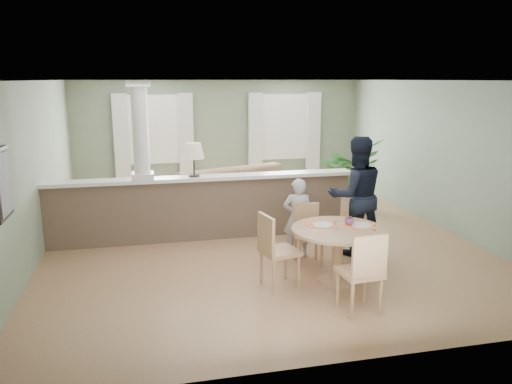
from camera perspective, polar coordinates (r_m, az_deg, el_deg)
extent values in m
plane|color=tan|center=(8.76, 0.15, -5.32)|extent=(8.00, 8.00, 0.00)
cube|color=gray|center=(12.33, -4.07, 6.38)|extent=(7.00, 0.02, 2.70)
cube|color=gray|center=(8.38, -23.87, 2.27)|extent=(0.02, 8.00, 2.70)
cube|color=gray|center=(9.83, 20.51, 3.96)|extent=(0.02, 8.00, 2.70)
cube|color=gray|center=(4.72, 11.19, -4.37)|extent=(7.00, 0.02, 2.70)
cube|color=white|center=(8.32, 0.16, 12.64)|extent=(7.00, 8.00, 0.02)
cube|color=white|center=(12.14, -11.60, 7.00)|extent=(1.10, 0.02, 1.50)
cube|color=white|center=(12.11, -11.59, 6.99)|extent=(1.22, 0.04, 1.62)
cube|color=white|center=(12.62, 3.19, 7.45)|extent=(1.10, 0.02, 1.50)
cube|color=white|center=(12.60, 3.23, 7.44)|extent=(1.22, 0.04, 1.62)
cube|color=silver|center=(12.09, -15.09, 5.36)|extent=(0.35, 0.10, 2.30)
cube|color=silver|center=(12.12, -7.96, 5.70)|extent=(0.35, 0.10, 2.30)
cube|color=silver|center=(12.38, -0.06, 5.97)|extent=(0.35, 0.10, 2.30)
cube|color=silver|center=(12.80, 6.54, 6.11)|extent=(0.35, 0.10, 2.30)
cube|color=black|center=(6.42, -27.00, 0.86)|extent=(0.04, 0.62, 0.82)
cube|color=gray|center=(6.42, -26.78, 0.87)|extent=(0.02, 0.52, 0.72)
cube|color=brown|center=(8.65, -5.97, -1.99)|extent=(5.20, 0.22, 1.05)
cube|color=white|center=(8.53, -6.06, 1.62)|extent=(5.32, 0.36, 0.06)
cube|color=white|center=(8.46, -12.82, 1.82)|extent=(0.36, 0.36, 0.10)
cylinder|color=white|center=(8.35, -13.07, 6.85)|extent=(0.26, 0.26, 1.39)
cube|color=white|center=(8.31, -13.33, 11.96)|extent=(0.38, 0.38, 0.10)
cylinder|color=black|center=(8.50, -7.07, 1.87)|extent=(0.18, 0.18, 0.03)
cylinder|color=black|center=(8.47, -7.10, 2.90)|extent=(0.03, 0.03, 0.28)
cone|color=beige|center=(8.43, -7.15, 4.70)|extent=(0.36, 0.36, 0.26)
imported|color=#876449|center=(10.25, -1.51, 0.01)|extent=(3.33, 2.20, 0.91)
imported|color=#316E2C|center=(10.82, 10.46, 2.11)|extent=(1.69, 1.58, 1.51)
cylinder|color=tan|center=(7.05, 9.18, -9.91)|extent=(0.53, 0.53, 0.04)
cylinder|color=tan|center=(6.92, 9.28, -7.15)|extent=(0.14, 0.14, 0.68)
cylinder|color=tan|center=(6.81, 9.39, -4.29)|extent=(1.26, 1.26, 0.04)
cube|color=red|center=(6.94, 7.59, -3.71)|extent=(0.49, 0.39, 0.01)
cube|color=red|center=(7.00, 11.78, -3.73)|extent=(0.55, 0.50, 0.01)
cylinder|color=white|center=(6.91, 7.64, -3.71)|extent=(0.27, 0.27, 0.01)
cylinder|color=white|center=(6.98, 11.99, -3.70)|extent=(0.27, 0.27, 0.01)
cylinder|color=white|center=(6.77, 9.28, -3.77)|extent=(0.08, 0.08, 0.09)
cube|color=silver|center=(6.84, 7.22, -3.78)|extent=(0.04, 0.18, 0.00)
cube|color=silver|center=(6.86, 6.15, -3.81)|extent=(0.05, 0.22, 0.00)
cylinder|color=white|center=(6.80, 13.41, -4.01)|extent=(0.04, 0.04, 0.07)
cylinder|color=silver|center=(6.79, 13.43, -3.68)|extent=(0.04, 0.04, 0.01)
imported|color=#224EA0|center=(6.98, 10.60, -3.33)|extent=(0.14, 0.14, 0.10)
cube|color=tan|center=(7.51, 6.03, -5.03)|extent=(0.44, 0.44, 0.05)
cylinder|color=tan|center=(7.40, 5.05, -7.14)|extent=(0.04, 0.04, 0.41)
cylinder|color=tan|center=(7.47, 7.52, -6.99)|extent=(0.04, 0.04, 0.41)
cylinder|color=tan|center=(7.70, 4.52, -6.32)|extent=(0.04, 0.04, 0.41)
cylinder|color=tan|center=(7.77, 6.89, -6.19)|extent=(0.04, 0.04, 0.41)
cube|color=tan|center=(7.61, 5.75, -2.88)|extent=(0.39, 0.07, 0.44)
cube|color=tan|center=(7.73, 11.05, -4.52)|extent=(0.55, 0.55, 0.05)
cylinder|color=tan|center=(7.63, 9.71, -6.56)|extent=(0.04, 0.04, 0.43)
cylinder|color=tan|center=(7.64, 12.30, -6.64)|extent=(0.04, 0.04, 0.43)
cylinder|color=tan|center=(7.96, 9.71, -5.75)|extent=(0.04, 0.04, 0.43)
cylinder|color=tan|center=(7.97, 12.19, -5.83)|extent=(0.04, 0.04, 0.43)
cube|color=tan|center=(7.84, 11.10, -2.35)|extent=(0.39, 0.19, 0.46)
cube|color=tan|center=(6.09, 11.76, -9.00)|extent=(0.49, 0.49, 0.05)
cylinder|color=tan|center=(6.42, 12.31, -10.32)|extent=(0.04, 0.04, 0.47)
cylinder|color=tan|center=(6.26, 9.31, -10.83)|extent=(0.04, 0.04, 0.47)
cylinder|color=tan|center=(6.13, 14.04, -11.56)|extent=(0.04, 0.04, 0.47)
cylinder|color=tan|center=(5.96, 10.93, -12.14)|extent=(0.04, 0.04, 0.47)
cube|color=tan|center=(5.83, 12.87, -7.21)|extent=(0.44, 0.08, 0.50)
cube|color=tan|center=(6.66, 2.75, -6.80)|extent=(0.54, 0.54, 0.05)
cylinder|color=tan|center=(6.69, 4.89, -9.11)|extent=(0.04, 0.04, 0.47)
cylinder|color=tan|center=(6.99, 3.37, -8.10)|extent=(0.04, 0.04, 0.47)
cylinder|color=tan|center=(6.52, 2.03, -9.65)|extent=(0.04, 0.04, 0.47)
cylinder|color=tan|center=(6.83, 0.61, -8.58)|extent=(0.04, 0.04, 0.47)
cube|color=tan|center=(6.49, 1.15, -4.81)|extent=(0.13, 0.43, 0.50)
imported|color=#A4A4A9|center=(7.76, 4.78, -2.95)|extent=(0.51, 0.40, 1.24)
imported|color=black|center=(7.96, 11.35, -0.43)|extent=(0.94, 0.74, 1.87)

